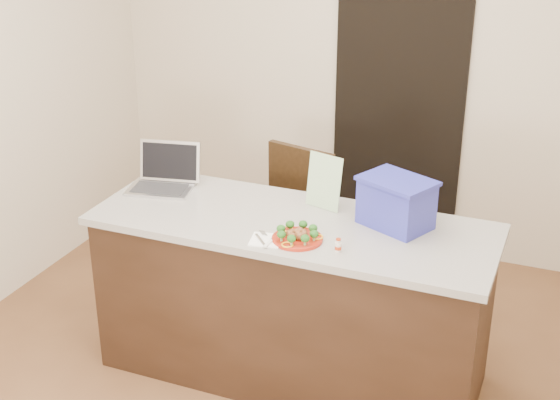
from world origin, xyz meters
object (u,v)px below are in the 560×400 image
at_px(plate, 297,239).
at_px(island, 292,299).
at_px(napkin, 266,240).
at_px(blue_box, 396,202).
at_px(laptop, 165,176).
at_px(yogurt_bottle, 338,246).
at_px(chair, 294,222).

bearing_deg(plate, island, 117.50).
distance_m(napkin, blue_box, 0.67).
relative_size(island, plate, 8.35).
bearing_deg(island, laptop, 169.63).
xyz_separation_m(napkin, laptop, (-0.78, 0.40, 0.06)).
bearing_deg(island, plate, -62.50).
bearing_deg(yogurt_bottle, napkin, -176.63).
height_order(yogurt_bottle, chair, chair).
bearing_deg(blue_box, plate, -114.67).
distance_m(plate, laptop, 0.99).
relative_size(laptop, chair, 0.38).
relative_size(island, laptop, 5.33).
bearing_deg(laptop, plate, -32.17).
relative_size(laptop, blue_box, 0.92).
relative_size(yogurt_bottle, laptop, 0.18).
height_order(plate, laptop, laptop).
relative_size(plate, laptop, 0.64).
bearing_deg(island, chair, 110.49).
distance_m(plate, yogurt_bottle, 0.22).
xyz_separation_m(blue_box, chair, (-0.74, 0.51, -0.46)).
height_order(napkin, yogurt_bottle, yogurt_bottle).
relative_size(plate, chair, 0.24).
bearing_deg(plate, napkin, -157.07).
bearing_deg(laptop, napkin, -38.93).
bearing_deg(blue_box, laptop, -155.74).
bearing_deg(laptop, island, -22.03).
distance_m(island, chair, 0.71).
xyz_separation_m(napkin, blue_box, (0.53, 0.40, 0.12)).
bearing_deg(chair, yogurt_bottle, -44.20).
bearing_deg(plate, blue_box, 40.76).
height_order(napkin, laptop, laptop).
bearing_deg(chair, napkin, -63.83).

